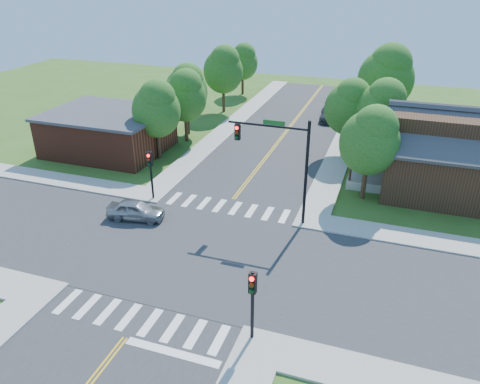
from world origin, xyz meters
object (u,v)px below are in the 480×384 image
at_px(signal_pole_se, 252,293).
at_px(car_silver, 136,211).
at_px(car_dgrey, 329,114).
at_px(signal_mast_ne, 281,154).
at_px(signal_pole_nw, 150,166).
at_px(house_ne, 457,150).

xyz_separation_m(signal_pole_se, car_silver, (-10.87, 8.24, -2.00)).
bearing_deg(car_dgrey, signal_mast_ne, -94.76).
height_order(signal_mast_ne, signal_pole_nw, signal_mast_ne).
relative_size(signal_pole_nw, house_ne, 0.29).
xyz_separation_m(signal_pole_nw, car_dgrey, (9.10, 23.65, -1.97)).
xyz_separation_m(signal_pole_se, signal_pole_nw, (-11.20, 11.20, 0.00)).
bearing_deg(signal_mast_ne, signal_pole_se, -81.44).
height_order(signal_pole_se, car_silver, signal_pole_se).
bearing_deg(signal_pole_nw, car_silver, -83.71).
bearing_deg(signal_pole_nw, house_ne, 22.69).
height_order(signal_mast_ne, house_ne, signal_mast_ne).
bearing_deg(signal_pole_se, car_dgrey, 93.45).
distance_m(signal_pole_nw, car_silver, 3.59).
distance_m(signal_mast_ne, house_ne, 14.23).
relative_size(signal_mast_ne, signal_pole_nw, 1.89).
distance_m(signal_pole_se, house_ne, 22.03).
xyz_separation_m(house_ne, car_silver, (-20.38, -11.62, -2.66)).
bearing_deg(signal_pole_se, signal_pole_nw, 135.00).
height_order(signal_pole_nw, car_dgrey, signal_pole_nw).
relative_size(house_ne, car_silver, 3.18).
relative_size(signal_pole_se, car_dgrey, 0.77).
distance_m(signal_pole_se, signal_pole_nw, 15.84).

